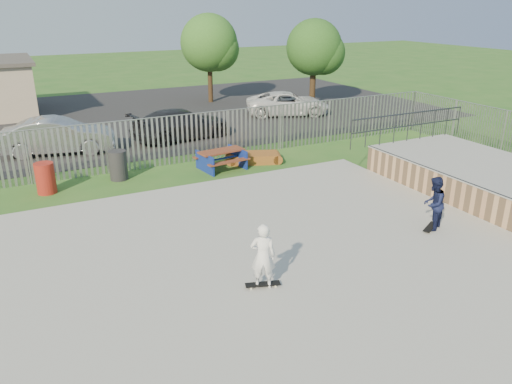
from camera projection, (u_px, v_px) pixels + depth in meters
name	position (u px, v px, depth m)	size (l,w,h in m)	color
ground	(242.00, 267.00, 12.46)	(120.00, 120.00, 0.00)	#2B6021
concrete_slab	(242.00, 265.00, 12.43)	(15.00, 12.00, 0.15)	#A2A29D
quarter_pipe	(478.00, 178.00, 17.15)	(5.50, 7.05, 2.19)	tan
fence	(209.00, 172.00, 16.35)	(26.04, 16.02, 2.00)	gray
picnic_table	(221.00, 159.00, 19.75)	(1.98, 1.70, 0.76)	brown
funbox	(253.00, 158.00, 20.62)	(2.15, 1.59, 0.39)	brown
trash_bin_red	(45.00, 178.00, 17.16)	(0.65, 0.65, 1.08)	maroon
trash_bin_grey	(118.00, 165.00, 18.50)	(0.66, 0.66, 1.10)	#28272A
parking_lot	(99.00, 119.00, 28.29)	(40.00, 18.00, 0.02)	black
car_silver	(58.00, 136.00, 21.60)	(1.64, 4.70, 1.55)	#A9AAAE
car_dark	(182.00, 124.00, 23.96)	(2.01, 4.94, 1.43)	black
car_white	(288.00, 103.00, 29.11)	(2.22, 4.82, 1.34)	white
tree_mid	(209.00, 43.00, 31.88)	(3.65, 3.65, 5.63)	#3B2917
tree_right	(314.00, 48.00, 31.05)	(3.46, 3.46, 5.34)	#3E2C19
skateboard_a	(430.00, 228.00, 14.22)	(0.80, 0.55, 0.08)	black
skateboard_b	(263.00, 285.00, 11.33)	(0.82, 0.43, 0.08)	black
skater_navy	(434.00, 204.00, 13.96)	(0.76, 0.59, 1.56)	#121738
skater_white	(263.00, 256.00, 11.06)	(0.57, 0.37, 1.56)	white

